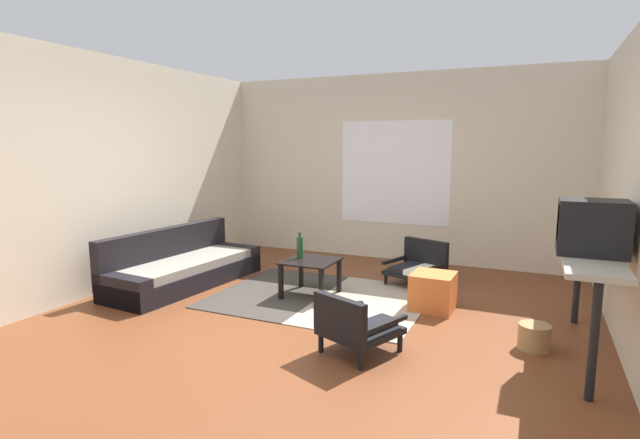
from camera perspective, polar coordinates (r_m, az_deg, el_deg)
The scene contains 14 objects.
ground_plane at distance 4.67m, azimuth -1.84°, elevation -12.46°, with size 7.80×7.80×0.00m, color brown.
far_wall_with_window at distance 7.24m, azimuth 8.85°, elevation 5.96°, with size 5.60×0.13×2.70m.
side_wall_left at distance 6.23m, azimuth -23.26°, elevation 4.92°, with size 0.12×6.60×2.70m, color beige.
area_rug at distance 5.50m, azimuth 0.05°, elevation -9.10°, with size 2.29×1.80×0.01m.
couch at distance 6.17m, azimuth -15.85°, elevation -5.44°, with size 0.92×2.08×0.68m.
coffee_table at distance 5.46m, azimuth -1.11°, elevation -5.59°, with size 0.57×0.58×0.42m.
armchair_by_window at distance 6.05m, azimuth 11.43°, elevation -5.27°, with size 0.75×0.71×0.53m.
armchair_striped_foreground at distance 4.03m, azimuth 4.15°, elevation -12.20°, with size 0.70×0.72×0.52m.
ottoman_orange at distance 5.21m, azimuth 13.11°, elevation -8.21°, with size 0.42×0.42×0.38m, color #D1662D.
console_shelf at distance 4.40m, azimuth 28.90°, elevation -4.46°, with size 0.40×1.69×0.86m.
crt_television at distance 4.22m, azimuth 29.30°, elevation -0.79°, with size 0.48×0.38×0.42m.
clay_vase at distance 4.62m, azimuth 28.85°, elevation -1.09°, with size 0.23×0.23×0.32m.
glass_bottle at distance 5.51m, azimuth -2.38°, elevation -3.25°, with size 0.07×0.07×0.30m.
wicker_basket at distance 4.53m, azimuth 23.83°, elevation -12.48°, with size 0.26×0.26×0.21m, color #9E7A4C.
Camera 1 is at (1.92, -3.91, 1.69)m, focal length 27.29 mm.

